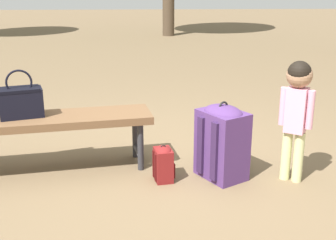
% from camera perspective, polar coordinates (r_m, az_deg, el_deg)
% --- Properties ---
extents(ground_plane, '(40.00, 40.00, 0.00)m').
position_cam_1_polar(ground_plane, '(3.53, -1.17, -6.73)').
color(ground_plane, brown).
rests_on(ground_plane, ground).
extents(park_bench, '(1.64, 0.66, 0.45)m').
position_cam_1_polar(park_bench, '(3.55, -15.21, -0.45)').
color(park_bench, brown).
rests_on(park_bench, ground).
extents(handbag, '(0.36, 0.27, 0.37)m').
position_cam_1_polar(handbag, '(3.55, -18.41, 2.35)').
color(handbag, black).
rests_on(handbag, park_bench).
extents(child_standing, '(0.22, 0.19, 0.91)m').
position_cam_1_polar(child_standing, '(3.32, 16.26, 2.15)').
color(child_standing, '#CCCC8C').
rests_on(child_standing, ground).
extents(backpack_large, '(0.41, 0.44, 0.60)m').
position_cam_1_polar(backpack_large, '(3.37, 7.00, -2.56)').
color(backpack_large, '#4C2D66').
rests_on(backpack_large, ground).
extents(backpack_small, '(0.17, 0.19, 0.29)m').
position_cam_1_polar(backpack_small, '(3.34, -0.60, -5.51)').
color(backpack_small, maroon).
rests_on(backpack_small, ground).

